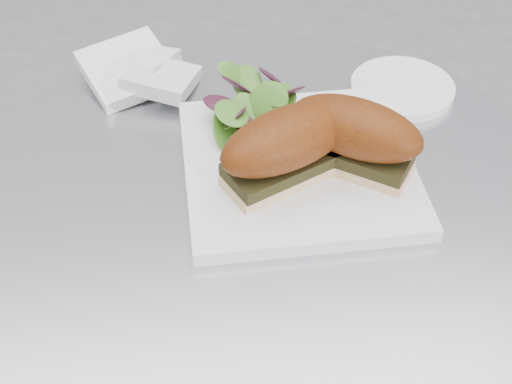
% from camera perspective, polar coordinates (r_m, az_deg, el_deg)
% --- Properties ---
extents(table, '(0.70, 0.70, 0.73)m').
position_cam_1_polar(table, '(0.92, 0.38, -12.58)').
color(table, '#B2B3B9').
rests_on(table, ground).
extents(plate, '(0.25, 0.25, 0.02)m').
position_cam_1_polar(plate, '(0.77, 3.37, 2.08)').
color(plate, white).
rests_on(plate, table).
extents(sandwich_left, '(0.17, 0.13, 0.08)m').
position_cam_1_polar(sandwich_left, '(0.72, 2.54, 3.76)').
color(sandwich_left, beige).
rests_on(sandwich_left, plate).
extents(sandwich_right, '(0.15, 0.13, 0.08)m').
position_cam_1_polar(sandwich_right, '(0.74, 7.94, 4.56)').
color(sandwich_right, beige).
rests_on(sandwich_right, plate).
extents(salad, '(0.11, 0.11, 0.05)m').
position_cam_1_polar(salad, '(0.80, -0.49, 7.07)').
color(salad, '#4F8D2E').
rests_on(salad, plate).
extents(napkin, '(0.15, 0.15, 0.02)m').
position_cam_1_polar(napkin, '(0.90, -8.83, 8.76)').
color(napkin, white).
rests_on(napkin, table).
extents(saucer, '(0.13, 0.13, 0.01)m').
position_cam_1_polar(saucer, '(0.91, 11.63, 8.16)').
color(saucer, white).
rests_on(saucer, table).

